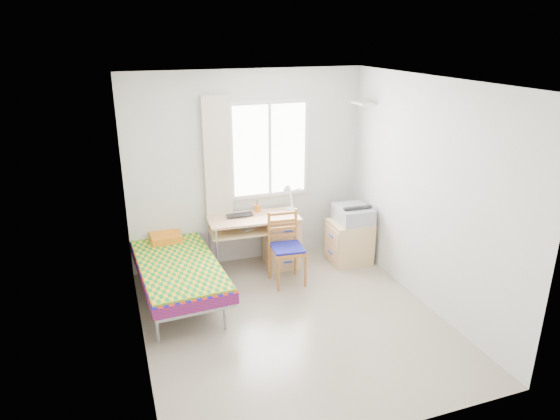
% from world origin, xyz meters
% --- Properties ---
extents(floor, '(3.50, 3.50, 0.00)m').
position_xyz_m(floor, '(0.00, 0.00, 0.00)').
color(floor, '#BCAD93').
rests_on(floor, ground).
extents(ceiling, '(3.50, 3.50, 0.00)m').
position_xyz_m(ceiling, '(0.00, 0.00, 2.60)').
color(ceiling, white).
rests_on(ceiling, wall_back).
extents(wall_back, '(3.20, 0.00, 3.20)m').
position_xyz_m(wall_back, '(0.00, 1.75, 1.30)').
color(wall_back, silver).
rests_on(wall_back, ground).
extents(wall_left, '(0.00, 3.50, 3.50)m').
position_xyz_m(wall_left, '(-1.60, 0.00, 1.30)').
color(wall_left, silver).
rests_on(wall_left, ground).
extents(wall_right, '(0.00, 3.50, 3.50)m').
position_xyz_m(wall_right, '(1.60, 0.00, 1.30)').
color(wall_right, silver).
rests_on(wall_right, ground).
extents(window, '(1.10, 0.04, 1.30)m').
position_xyz_m(window, '(0.30, 1.73, 1.55)').
color(window, white).
rests_on(window, wall_back).
extents(curtain, '(0.35, 0.05, 1.70)m').
position_xyz_m(curtain, '(-0.42, 1.68, 1.45)').
color(curtain, beige).
rests_on(curtain, wall_back).
extents(floating_shelf, '(0.20, 0.32, 0.03)m').
position_xyz_m(floating_shelf, '(1.49, 1.40, 2.15)').
color(floating_shelf, white).
rests_on(floating_shelf, wall_right).
extents(bed, '(1.00, 1.96, 0.83)m').
position_xyz_m(bed, '(-1.11, 1.03, 0.40)').
color(bed, '#97999F').
rests_on(bed, floor).
extents(desk, '(1.22, 0.61, 0.74)m').
position_xyz_m(desk, '(0.29, 1.42, 0.40)').
color(desk, '#E2AA77').
rests_on(desk, floor).
extents(chair, '(0.44, 0.44, 0.93)m').
position_xyz_m(chair, '(0.25, 0.93, 0.52)').
color(chair, '#B06522').
rests_on(chair, floor).
extents(cabinet, '(0.56, 0.49, 0.59)m').
position_xyz_m(cabinet, '(1.27, 1.17, 0.30)').
color(cabinet, tan).
rests_on(cabinet, floor).
extents(printer, '(0.47, 0.53, 0.22)m').
position_xyz_m(printer, '(1.32, 1.20, 0.70)').
color(printer, '#96989D').
rests_on(printer, cabinet).
extents(laptop, '(0.36, 0.23, 0.03)m').
position_xyz_m(laptop, '(-0.19, 1.45, 0.76)').
color(laptop, black).
rests_on(laptop, desk).
extents(pen_cup, '(0.09, 0.09, 0.09)m').
position_xyz_m(pen_cup, '(0.08, 1.60, 0.79)').
color(pen_cup, orange).
rests_on(pen_cup, desk).
extents(task_lamp, '(0.23, 0.32, 0.42)m').
position_xyz_m(task_lamp, '(0.46, 1.37, 1.00)').
color(task_lamp, white).
rests_on(task_lamp, desk).
extents(book, '(0.23, 0.25, 0.02)m').
position_xyz_m(book, '(-0.21, 1.41, 0.59)').
color(book, gray).
rests_on(book, desk).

